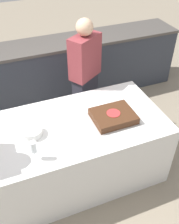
# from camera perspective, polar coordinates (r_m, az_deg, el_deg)

# --- Properties ---
(ground_plane) EXTENTS (14.00, 14.00, 0.00)m
(ground_plane) POSITION_cam_1_polar(r_m,az_deg,el_deg) (3.11, -3.91, -13.40)
(ground_plane) COLOR gray
(back_counter) EXTENTS (4.40, 0.58, 0.92)m
(back_counter) POSITION_cam_1_polar(r_m,az_deg,el_deg) (3.97, -11.47, 7.90)
(back_counter) COLOR #333842
(back_counter) RESTS_ON ground_plane
(dining_table) EXTENTS (1.94, 0.96, 0.76)m
(dining_table) POSITION_cam_1_polar(r_m,az_deg,el_deg) (2.82, -4.25, -8.68)
(dining_table) COLOR white
(dining_table) RESTS_ON ground_plane
(cake) EXTENTS (0.45, 0.37, 0.08)m
(cake) POSITION_cam_1_polar(r_m,az_deg,el_deg) (2.60, 5.19, -0.92)
(cake) COLOR #B7B2AD
(cake) RESTS_ON dining_table
(plate_stack) EXTENTS (0.20, 0.20, 0.07)m
(plate_stack) POSITION_cam_1_polar(r_m,az_deg,el_deg) (2.48, -12.48, -4.32)
(plate_stack) COLOR white
(plate_stack) RESTS_ON dining_table
(wine_glass) EXTENTS (0.06, 0.06, 0.19)m
(wine_glass) POSITION_cam_1_polar(r_m,az_deg,el_deg) (2.20, -12.10, -7.59)
(wine_glass) COLOR white
(wine_glass) RESTS_ON dining_table
(side_plate_near_cake) EXTENTS (0.19, 0.19, 0.00)m
(side_plate_near_cake) POSITION_cam_1_polar(r_m,az_deg,el_deg) (2.89, 3.56, 2.89)
(side_plate_near_cake) COLOR white
(side_plate_near_cake) RESTS_ON dining_table
(person_cutting_cake) EXTENTS (0.43, 0.37, 1.52)m
(person_cutting_cake) POSITION_cam_1_polar(r_m,az_deg,el_deg) (3.19, -0.94, 7.16)
(person_cutting_cake) COLOR #282833
(person_cutting_cake) RESTS_ON ground_plane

